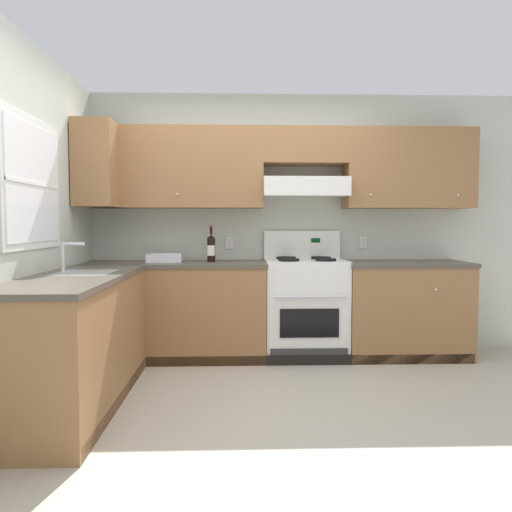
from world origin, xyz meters
TOP-DOWN VIEW (x-y plane):
  - ground_plane at (0.00, 0.00)m, footprint 7.04×7.04m
  - wall_back at (0.41, 1.53)m, footprint 4.68×0.57m
  - wall_left at (-1.59, 0.23)m, footprint 0.47×4.00m
  - counter_back_run at (0.19, 1.24)m, footprint 3.60×0.65m
  - counter_left_run at (-1.24, -0.00)m, footprint 0.63×1.91m
  - stove at (0.52, 1.25)m, footprint 0.76×0.62m
  - wine_bottle at (-0.37, 1.30)m, footprint 0.08×0.08m
  - bowl at (-0.81, 1.31)m, footprint 0.32×0.27m

SIDE VIEW (x-z plane):
  - ground_plane at x=0.00m, z-range 0.00..0.00m
  - counter_back_run at x=0.19m, z-range 0.00..0.91m
  - counter_left_run at x=-1.24m, z-range -0.11..1.03m
  - stove at x=0.52m, z-range -0.12..1.08m
  - bowl at x=-0.81m, z-range 0.90..0.97m
  - wine_bottle at x=-0.37m, z-range 0.88..1.22m
  - wall_left at x=-1.59m, z-range 0.07..2.62m
  - wall_back at x=0.41m, z-range 0.20..2.75m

